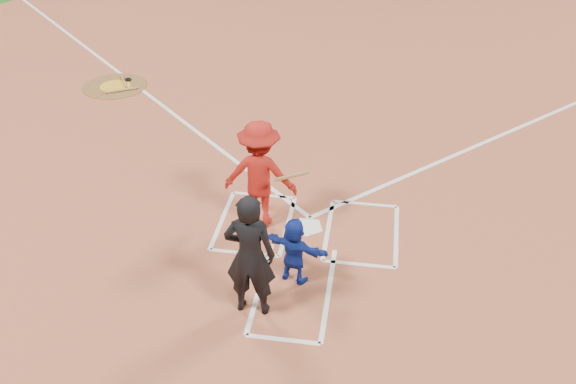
# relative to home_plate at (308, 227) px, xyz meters

# --- Properties ---
(ground) EXTENTS (120.00, 120.00, 0.00)m
(ground) POSITION_rel_home_plate_xyz_m (0.00, 0.00, -0.02)
(ground) COLOR #155417
(ground) RESTS_ON ground
(home_plate_dirt) EXTENTS (28.00, 28.00, 0.01)m
(home_plate_dirt) POSITION_rel_home_plate_xyz_m (0.00, 6.00, -0.01)
(home_plate_dirt) COLOR #984B31
(home_plate_dirt) RESTS_ON ground
(home_plate) EXTENTS (0.60, 0.60, 0.02)m
(home_plate) POSITION_rel_home_plate_xyz_m (0.00, 0.00, 0.00)
(home_plate) COLOR white
(home_plate) RESTS_ON home_plate_dirt
(on_deck_circle) EXTENTS (1.70, 1.70, 0.01)m
(on_deck_circle) POSITION_rel_home_plate_xyz_m (-5.84, 5.48, -0.00)
(on_deck_circle) COLOR brown
(on_deck_circle) RESTS_ON home_plate_dirt
(on_deck_logo) EXTENTS (0.80, 0.80, 0.00)m
(on_deck_logo) POSITION_rel_home_plate_xyz_m (-5.84, 5.48, 0.00)
(on_deck_logo) COLOR gold
(on_deck_logo) RESTS_ON on_deck_circle
(on_deck_bat_a) EXTENTS (0.47, 0.76, 0.06)m
(on_deck_bat_a) POSITION_rel_home_plate_xyz_m (-5.69, 5.73, 0.03)
(on_deck_bat_a) COLOR olive
(on_deck_bat_a) RESTS_ON on_deck_circle
(on_deck_bat_c) EXTENTS (0.76, 0.48, 0.06)m
(on_deck_bat_c) POSITION_rel_home_plate_xyz_m (-5.54, 5.18, 0.03)
(on_deck_bat_c) COLOR #A8713D
(on_deck_bat_c) RESTS_ON on_deck_circle
(bat_weight_donut) EXTENTS (0.19, 0.19, 0.05)m
(bat_weight_donut) POSITION_rel_home_plate_xyz_m (-5.64, 5.88, 0.03)
(bat_weight_donut) COLOR black
(bat_weight_donut) RESTS_ON on_deck_circle
(catcher) EXTENTS (1.13, 0.68, 1.16)m
(catcher) POSITION_rel_home_plate_xyz_m (-0.04, -1.45, 0.57)
(catcher) COLOR navy
(catcher) RESTS_ON home_plate_dirt
(umpire) EXTENTS (0.75, 0.50, 2.06)m
(umpire) POSITION_rel_home_plate_xyz_m (-0.57, -2.23, 1.02)
(umpire) COLOR black
(umpire) RESTS_ON home_plate_dirt
(chalk_markings) EXTENTS (28.35, 17.32, 0.01)m
(chalk_markings) POSITION_rel_home_plate_xyz_m (0.00, 5.29, -0.01)
(chalk_markings) COLOR white
(chalk_markings) RESTS_ON home_plate_dirt
(batter_at_plate) EXTENTS (1.52, 0.91, 2.03)m
(batter_at_plate) POSITION_rel_home_plate_xyz_m (-0.87, 0.03, 1.01)
(batter_at_plate) COLOR #A81812
(batter_at_plate) RESTS_ON home_plate_dirt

